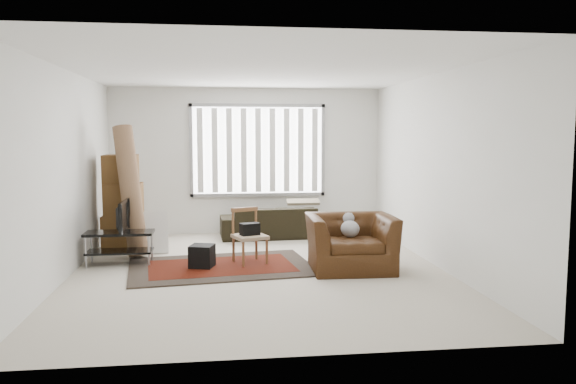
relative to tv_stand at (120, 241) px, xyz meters
name	(u,v)px	position (x,y,z in m)	size (l,w,h in m)	color
room	(259,141)	(1.98, -0.10, 1.42)	(6.00, 6.02, 2.71)	beige
persian_rug	(221,267)	(1.43, -0.37, -0.33)	(2.69, 1.97, 0.02)	black
tv_stand	(120,241)	(0.00, 0.00, 0.00)	(0.95, 0.43, 0.48)	black
tv	(119,216)	(0.00, 0.00, 0.35)	(0.77, 0.10, 0.44)	black
subwoofer	(202,256)	(1.17, -0.38, -0.17)	(0.31, 0.31, 0.31)	black
moving_boxes	(123,206)	(-0.11, 1.07, 0.37)	(0.62, 0.57, 1.53)	brown
white_flatpack	(151,233)	(0.36, 0.70, -0.01)	(0.51, 0.07, 0.65)	silver
rolled_rug	(130,191)	(0.08, 0.59, 0.66)	(0.30, 0.30, 1.99)	brown
sofa	(274,217)	(2.40, 1.84, 0.02)	(1.91, 0.83, 0.73)	black
side_chair	(249,233)	(1.84, -0.19, 0.10)	(0.55, 0.55, 0.80)	#9A8064
armchair	(351,239)	(3.20, -0.70, 0.09)	(1.19, 1.04, 0.86)	#391E0B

